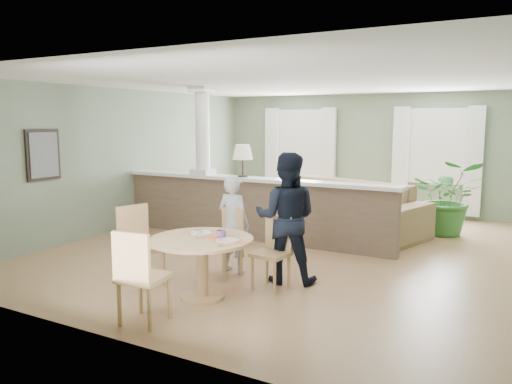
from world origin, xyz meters
The scene contains 12 objects.
ground centered at (0.00, 0.00, 0.00)m, with size 8.00×8.00×0.00m, color tan.
room_shell centered at (-0.03, 0.63, 1.81)m, with size 7.02×8.02×2.71m.
pony_wall centered at (-0.99, 0.20, 0.71)m, with size 5.32×0.38×2.70m.
sofa centered at (0.25, 1.63, 0.48)m, with size 3.26×1.27×0.95m, color #8B6B4C.
houseplant centered at (2.11, 2.28, 0.70)m, with size 1.25×1.08×1.39m, color #306D2B.
dining_table centered at (0.08, -2.67, 0.59)m, with size 1.21×1.21×0.83m.
chair_far_boy centered at (-0.15, -1.74, 0.50)m, with size 0.48×0.48×0.90m.
chair_far_man centered at (0.62, -1.88, 0.50)m, with size 0.45×0.45×0.90m.
chair_near centered at (-0.03, -3.62, 0.55)m, with size 0.50×0.50×1.00m.
chair_side centered at (-0.92, -2.65, 0.56)m, with size 0.58×0.58×1.02m.
child_person centered at (-0.15, -1.59, 0.68)m, with size 0.50×0.33×1.37m, color #ACACB1.
man_person centered at (0.67, -1.62, 0.85)m, with size 0.82×0.64×1.70m, color black.
Camera 1 is at (3.38, -7.34, 2.09)m, focal length 35.00 mm.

